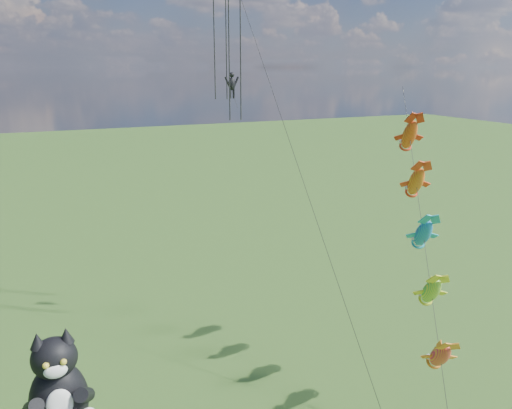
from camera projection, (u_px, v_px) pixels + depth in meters
name	position (u px, v px, depth m)	size (l,w,h in m)	color
cat_kite_rig	(59.00, 399.00, 17.53)	(2.32, 4.08, 10.26)	#4E4428
fish_windsock_rig	(423.00, 234.00, 27.79)	(7.07, 14.41, 17.74)	#4E4428
parafoil_rig	(234.00, 71.00, 33.38)	(4.02, 17.20, 27.66)	#4E4428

